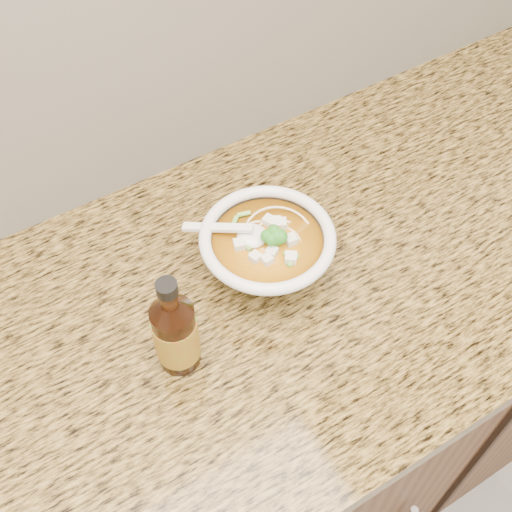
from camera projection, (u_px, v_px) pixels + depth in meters
cabinet at (174, 459)px, 1.31m from camera, size 4.00×0.65×0.86m
counter_slab at (144, 354)px, 0.95m from camera, size 4.00×0.68×0.04m
soup_bowl at (267, 252)px, 0.98m from camera, size 0.21×0.21×0.11m
hot_sauce_bottle at (176, 333)px, 0.87m from camera, size 0.08×0.08×0.19m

